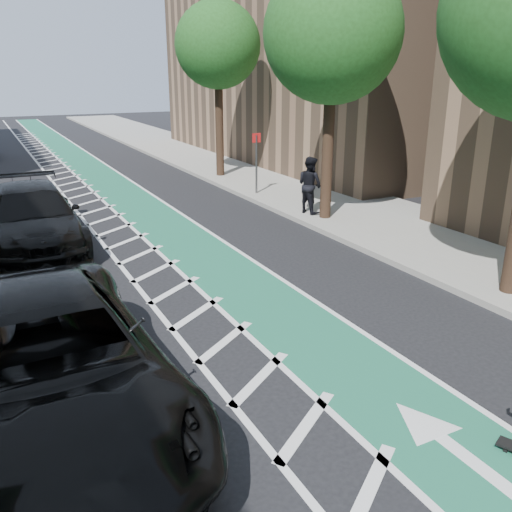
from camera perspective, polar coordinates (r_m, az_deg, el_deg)
ground at (r=8.52m, az=-8.92°, el=-15.05°), size 120.00×120.00×0.00m
bike_lane at (r=18.15m, az=-10.06°, el=3.52°), size 2.00×90.00×0.01m
buffer_strip at (r=17.79m, az=-14.67°, el=2.88°), size 1.40×90.00×0.01m
sidewalk_right at (r=20.90m, az=7.24°, el=5.88°), size 5.00×90.00×0.15m
curb_right at (r=19.65m, az=1.29°, el=5.21°), size 0.12×90.00×0.16m
tree_r_c at (r=17.85m, az=7.32°, el=22.11°), size 4.20×4.20×7.90m
tree_r_d at (r=24.88m, az=-3.81°, el=21.26°), size 4.20×4.20×7.90m
sign_post at (r=21.38m, az=0.05°, el=9.81°), size 0.35×0.08×2.47m
suv_near at (r=8.03m, az=-21.12°, el=-10.76°), size 3.23×6.71×1.84m
suv_far at (r=16.29m, az=-22.49°, el=3.73°), size 2.48×5.97×1.73m
pedestrian at (r=18.43m, az=5.68°, el=7.46°), size 0.90×1.06×1.90m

